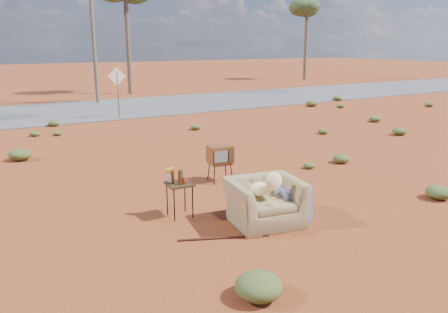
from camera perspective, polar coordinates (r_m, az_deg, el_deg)
ground at (r=8.24m, az=1.34°, el=-7.93°), size 140.00×140.00×0.00m
highway at (r=22.07m, az=-19.53°, el=5.57°), size 140.00×7.00×0.04m
armchair at (r=7.91m, az=5.97°, el=-5.05°), size 1.58×0.99×1.08m
tv_unit at (r=10.12m, az=-0.51°, el=0.21°), size 0.58×0.49×0.86m
side_table at (r=8.11m, az=-6.14°, el=-3.30°), size 0.47×0.47×0.92m
rusty_bar at (r=7.37m, az=-0.04°, el=-10.56°), size 1.43×0.63×0.04m
road_sign at (r=19.35m, az=-13.76°, el=9.26°), size 0.78×0.06×2.19m
eucalyptus_right at (r=40.16m, az=10.81°, el=18.29°), size 3.20×3.20×7.10m
utility_pole_center at (r=24.74m, az=-16.82°, el=16.27°), size 1.40×0.20×8.00m
scrub_patch at (r=11.74m, az=-13.49°, el=-0.72°), size 17.49×8.07×0.33m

